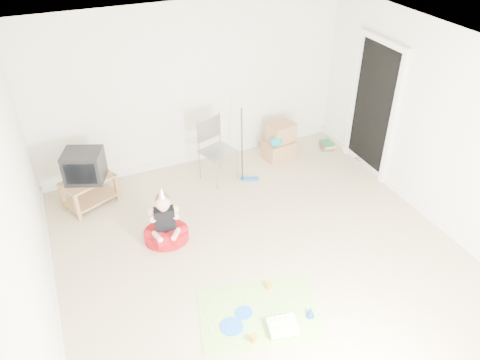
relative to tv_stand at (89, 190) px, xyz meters
name	(u,v)px	position (x,y,z in m)	size (l,w,h in m)	color
ground	(259,252)	(1.82, -1.90, -0.26)	(5.00, 5.00, 0.00)	#C7B38F
doorway_recess	(373,109)	(4.30, -0.70, 0.76)	(0.02, 0.90, 2.05)	black
tv_stand	(89,190)	(0.00, 0.00, 0.00)	(0.83, 0.70, 0.44)	#996E45
crt_tv	(84,166)	(0.00, 0.00, 0.40)	(0.52, 0.43, 0.44)	black
folding_chair	(218,151)	(1.96, -0.10, 0.24)	(0.59, 0.57, 1.03)	gray
cardboard_boxes	(280,142)	(3.13, 0.11, 0.03)	(0.54, 0.45, 0.62)	#AD7A53
floor_mop	(250,166)	(2.39, -0.33, 0.00)	(0.29, 0.36, 1.11)	blue
book_pile	(327,145)	(4.06, 0.06, -0.21)	(0.31, 0.35, 0.13)	#246C42
seated_woman	(166,229)	(0.79, -1.19, -0.08)	(0.68, 0.68, 0.84)	#B01017
party_mat	(259,313)	(1.39, -2.79, -0.26)	(1.32, 0.96, 0.01)	#ED3198
birthday_cake	(282,327)	(1.53, -3.09, -0.22)	(0.35, 0.30, 0.15)	white
blue_plate_near	(244,313)	(1.24, -2.73, -0.25)	(0.20, 0.20, 0.01)	blue
blue_plate_far	(232,326)	(1.04, -2.85, -0.25)	(0.25, 0.25, 0.01)	blue
orange_cup_near	(269,286)	(1.65, -2.51, -0.22)	(0.07, 0.07, 0.08)	orange
orange_cup_far	(254,338)	(1.18, -3.11, -0.22)	(0.07, 0.07, 0.08)	orange
blue_party_hat	(310,312)	(1.89, -3.06, -0.19)	(0.10, 0.10, 0.14)	blue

